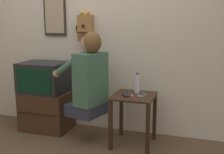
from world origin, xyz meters
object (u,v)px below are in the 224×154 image
object	(u,v)px
cell_phone_spare	(142,95)
water_bottle	(137,84)
person	(89,77)
cell_phone_held	(126,95)
framed_picture	(55,16)
wall_phone_antique	(85,27)
toothbrush	(134,97)
television	(44,77)

from	to	relation	value
cell_phone_spare	water_bottle	world-z (taller)	water_bottle
person	cell_phone_held	bearing A→B (deg)	-72.49
framed_picture	water_bottle	xyz separation A→B (m)	(1.18, -0.27, -0.77)
wall_phone_antique	framed_picture	xyz separation A→B (m)	(-0.45, 0.04, 0.14)
wall_phone_antique	toothbrush	distance (m)	1.14
wall_phone_antique	toothbrush	bearing A→B (deg)	-31.12
television	wall_phone_antique	world-z (taller)	wall_phone_antique
person	water_bottle	distance (m)	0.56
cell_phone_spare	cell_phone_held	bearing A→B (deg)	-145.32
television	cell_phone_held	size ratio (longest dim) A/B	4.17
person	framed_picture	bearing A→B (deg)	70.98
cell_phone_held	cell_phone_spare	xyz separation A→B (m)	(0.17, 0.09, 0.00)
water_bottle	toothbrush	world-z (taller)	water_bottle
cell_phone_spare	water_bottle	xyz separation A→B (m)	(-0.08, 0.09, 0.11)
framed_picture	wall_phone_antique	bearing A→B (deg)	-5.61
toothbrush	wall_phone_antique	bearing A→B (deg)	117.41
person	cell_phone_spare	xyz separation A→B (m)	(0.61, 0.10, -0.18)
person	toothbrush	xyz separation A→B (m)	(0.54, -0.04, -0.18)
person	cell_phone_spare	size ratio (longest dim) A/B	7.40
person	cell_phone_spare	distance (m)	0.64
cell_phone_spare	toothbrush	bearing A→B (deg)	-105.34
person	wall_phone_antique	size ratio (longest dim) A/B	1.29
cell_phone_held	water_bottle	bearing A→B (deg)	31.50
television	water_bottle	xyz separation A→B (m)	(1.25, -0.02, 0.01)
cell_phone_spare	television	bearing A→B (deg)	-175.88
toothbrush	water_bottle	bearing A→B (deg)	62.86
wall_phone_antique	toothbrush	xyz separation A→B (m)	(0.75, -0.45, -0.73)
television	water_bottle	size ratio (longest dim) A/B	2.42
person	wall_phone_antique	xyz separation A→B (m)	(-0.21, 0.41, 0.55)
cell_phone_held	television	bearing A→B (deg)	140.43
framed_picture	cell_phone_spare	world-z (taller)	framed_picture
person	cell_phone_held	xyz separation A→B (m)	(0.43, 0.02, -0.18)
person	television	world-z (taller)	person
wall_phone_antique	cell_phone_held	distance (m)	1.05
person	cell_phone_held	distance (m)	0.47
wall_phone_antique	framed_picture	bearing A→B (deg)	174.39
television	framed_picture	distance (m)	0.82
person	framed_picture	distance (m)	1.06
wall_phone_antique	water_bottle	distance (m)	0.99
cell_phone_spare	water_bottle	bearing A→B (deg)	142.90
wall_phone_antique	water_bottle	bearing A→B (deg)	-16.81
water_bottle	cell_phone_spare	bearing A→B (deg)	-45.78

